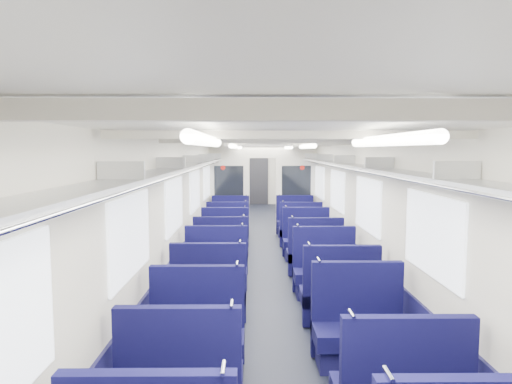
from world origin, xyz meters
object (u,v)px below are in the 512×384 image
seat_11 (325,274)px  seat_19 (295,223)px  seat_15 (306,243)px  seat_7 (359,332)px  seat_17 (300,232)px  bulkhead (263,187)px  seat_18 (230,224)px  end_door (259,180)px  seat_8 (209,295)px  seat_6 (196,339)px  seat_13 (314,256)px  seat_16 (228,232)px  seat_9 (339,298)px  seat_12 (221,255)px  seat_10 (216,273)px  seat_14 (225,243)px

seat_11 → seat_19: bearing=90.0°
seat_19 → seat_15: bearing=-90.0°
seat_7 → seat_17: bearing=90.0°
bulkhead → seat_19: (0.83, -0.26, -0.90)m
seat_11 → seat_18: same height
end_door → seat_8: bearing=-93.8°
seat_6 → bulkhead: bearing=83.6°
seat_11 → seat_13: same height
seat_17 → seat_18: size_ratio=1.00×
seat_11 → seat_18: 4.97m
seat_19 → seat_17: bearing=-90.0°
bulkhead → seat_7: 7.30m
seat_11 → seat_16: same height
seat_9 → seat_19: bearing=90.0°
seat_12 → seat_10: bearing=-90.0°
seat_11 → seat_16: 3.91m
seat_13 → seat_7: bearing=-90.0°
seat_9 → seat_17: size_ratio=1.00×
seat_10 → seat_7: bearing=-53.5°
bulkhead → seat_13: size_ratio=2.61×
seat_6 → seat_10: bearing=90.0°
seat_11 → seat_12: 2.09m
seat_11 → end_door: bearing=94.1°
end_door → seat_11: 11.60m
seat_7 → seat_8: (-1.66, 1.21, 0.00)m
seat_13 → seat_19: same height
seat_16 → seat_11: bearing=-64.9°
seat_11 → seat_13: bearing=90.0°
seat_11 → seat_15: (0.00, 2.32, 0.00)m
seat_7 → bulkhead: bearing=96.6°
end_door → seat_10: end_door is taller
seat_14 → seat_17: 2.05m
seat_13 → seat_16: 2.92m
seat_9 → seat_10: size_ratio=1.00×
bulkhead → seat_10: 5.10m
seat_10 → seat_11: (1.66, -0.07, 0.00)m
seat_17 → seat_19: (0.00, 1.26, 0.00)m
seat_8 → seat_12: same height
seat_6 → seat_12: (0.00, 3.60, 0.00)m
bulkhead → seat_11: size_ratio=2.61×
seat_18 → seat_10: bearing=-90.0°
seat_6 → seat_10: size_ratio=1.00×
seat_8 → seat_11: (1.66, 0.96, 0.00)m
seat_10 → seat_16: size_ratio=1.00×
seat_17 → seat_6: bearing=-105.9°
seat_7 → seat_17: 5.67m
seat_13 → seat_19: bearing=90.0°
seat_7 → seat_16: 5.96m
seat_10 → seat_13: 1.98m
seat_8 → seat_18: 5.65m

